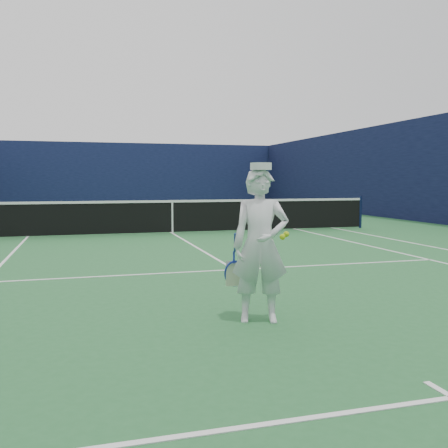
{
  "coord_description": "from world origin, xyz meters",
  "views": [
    {
      "loc": [
        -2.6,
        -14.83,
        1.6
      ],
      "look_at": [
        -0.68,
        -8.09,
        0.99
      ],
      "focal_mm": 40.0,
      "sensor_mm": 36.0,
      "label": 1
    }
  ],
  "objects": [
    {
      "name": "ground",
      "position": [
        0.0,
        0.0,
        0.0
      ],
      "size": [
        80.0,
        80.0,
        0.0
      ],
      "primitive_type": "plane",
      "color": "#256332",
      "rests_on": "ground"
    },
    {
      "name": "court_markings",
      "position": [
        0.0,
        0.0,
        0.0
      ],
      "size": [
        11.03,
        23.83,
        0.01
      ],
      "color": "white",
      "rests_on": "ground"
    },
    {
      "name": "tennis_player",
      "position": [
        -0.68,
        -9.59,
        0.88
      ],
      "size": [
        0.73,
        0.64,
        1.8
      ],
      "rotation": [
        0.0,
        0.0,
        -0.28
      ],
      "color": "white",
      "rests_on": "ground"
    },
    {
      "name": "windscreen_fence",
      "position": [
        0.0,
        0.0,
        2.0
      ],
      "size": [
        20.12,
        36.12,
        4.0
      ],
      "color": "#0F1639",
      "rests_on": "ground"
    },
    {
      "name": "tennis_net",
      "position": [
        0.0,
        0.0,
        0.55
      ],
      "size": [
        12.88,
        0.09,
        1.07
      ],
      "color": "#141E4C",
      "rests_on": "ground"
    }
  ]
}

